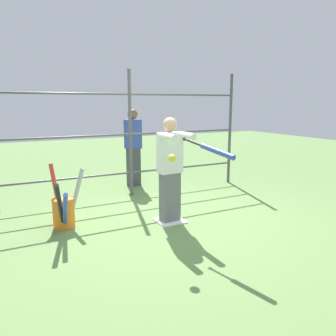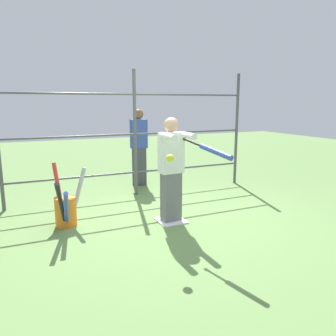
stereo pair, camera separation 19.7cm
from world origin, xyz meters
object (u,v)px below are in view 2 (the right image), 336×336
object	(u,v)px
bystander_behind_fence	(139,146)
batter	(172,167)
baseball_bat_swinging	(211,150)
softball_in_flight	(170,158)
bat_bucket	(66,209)

from	to	relation	value
bystander_behind_fence	batter	bearing A→B (deg)	82.20
baseball_bat_swinging	bystander_behind_fence	bearing A→B (deg)	-94.16
baseball_bat_swinging	softball_in_flight	world-z (taller)	baseball_bat_swinging
baseball_bat_swinging	bystander_behind_fence	distance (m)	3.27
baseball_bat_swinging	softball_in_flight	bearing A→B (deg)	-15.18
batter	baseball_bat_swinging	world-z (taller)	batter
baseball_bat_swinging	softball_in_flight	size ratio (longest dim) A/B	9.46
batter	bat_bucket	xyz separation A→B (m)	(1.45, -0.46, -0.57)
baseball_bat_swinging	bystander_behind_fence	world-z (taller)	bystander_behind_fence
batter	bat_bucket	bearing A→B (deg)	-17.73
bystander_behind_fence	bat_bucket	bearing A→B (deg)	46.24
baseball_bat_swinging	bystander_behind_fence	size ratio (longest dim) A/B	0.56
batter	bat_bucket	world-z (taller)	batter
bat_bucket	bystander_behind_fence	bearing A→B (deg)	-133.76
baseball_bat_swinging	bystander_behind_fence	xyz separation A→B (m)	(-0.24, -3.25, -0.36)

